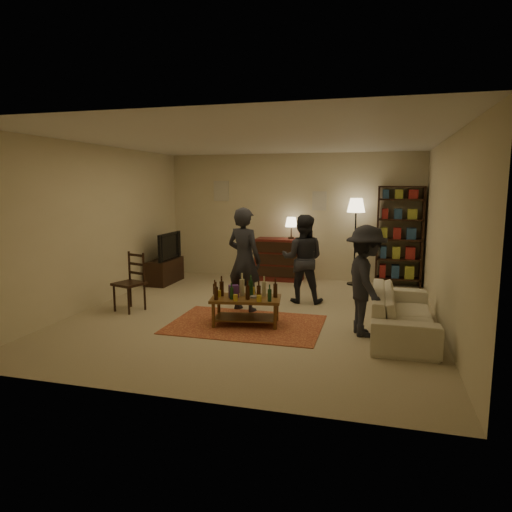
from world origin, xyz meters
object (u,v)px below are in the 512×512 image
at_px(tv_stand, 165,265).
at_px(sofa, 402,312).
at_px(coffee_table, 245,300).
at_px(person_left, 244,260).
at_px(floor_lamp, 356,211).
at_px(bookshelf, 399,235).
at_px(person_right, 303,259).
at_px(dining_chair, 132,280).
at_px(dresser, 280,258).
at_px(person_by_sofa, 366,281).

xyz_separation_m(tv_stand, sofa, (4.64, -2.20, -0.08)).
bearing_deg(coffee_table, tv_stand, 135.90).
bearing_deg(person_left, floor_lamp, -103.28).
xyz_separation_m(bookshelf, floor_lamp, (-0.86, -0.13, 0.47)).
bearing_deg(person_right, dining_chair, 23.08).
bearing_deg(person_left, coffee_table, 127.27).
relative_size(sofa, person_right, 1.36).
distance_m(dresser, person_right, 1.93).
relative_size(tv_stand, person_left, 0.63).
relative_size(tv_stand, person_right, 0.69).
height_order(dining_chair, person_right, person_right).
relative_size(coffee_table, dining_chair, 1.12).
height_order(floor_lamp, person_left, floor_lamp).
distance_m(dining_chair, bookshelf, 5.27).
distance_m(floor_lamp, person_by_sofa, 3.33).
distance_m(coffee_table, person_left, 0.90).
distance_m(coffee_table, sofa, 2.21).
distance_m(sofa, person_right, 2.17).
relative_size(tv_stand, person_by_sofa, 0.70).
height_order(dresser, bookshelf, bookshelf).
bearing_deg(bookshelf, person_left, -133.50).
bearing_deg(bookshelf, person_right, -132.52).
relative_size(sofa, person_left, 1.24).
height_order(bookshelf, person_left, bookshelf).
relative_size(coffee_table, dresser, 0.79).
distance_m(coffee_table, dresser, 3.29).
bearing_deg(person_right, sofa, 137.25).
relative_size(dresser, person_right, 0.89).
height_order(coffee_table, person_right, person_right).
relative_size(dining_chair, person_by_sofa, 0.64).
bearing_deg(coffee_table, person_by_sofa, -0.28).
distance_m(tv_stand, person_right, 3.17).
relative_size(person_right, person_by_sofa, 1.02).
bearing_deg(coffee_table, dining_chair, 171.56).
bearing_deg(tv_stand, bookshelf, 11.80).
xyz_separation_m(floor_lamp, person_right, (-0.80, -1.68, -0.74)).
height_order(dining_chair, dresser, dresser).
xyz_separation_m(person_right, person_by_sofa, (1.11, -1.55, -0.01)).
bearing_deg(floor_lamp, tv_stand, -167.48).
xyz_separation_m(dining_chair, person_right, (2.60, 1.24, 0.26)).
relative_size(dresser, sofa, 0.65).
distance_m(dining_chair, person_right, 2.90).
bearing_deg(dining_chair, person_right, 43.49).
bearing_deg(floor_lamp, person_by_sofa, -84.41).
relative_size(floor_lamp, person_left, 1.05).
height_order(coffee_table, tv_stand, tv_stand).
height_order(dresser, person_right, person_right).
height_order(sofa, person_by_sofa, person_by_sofa).
distance_m(tv_stand, person_by_sofa, 4.79).
bearing_deg(person_left, bookshelf, -113.69).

